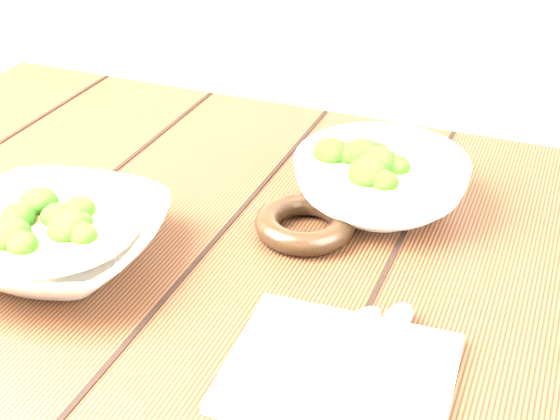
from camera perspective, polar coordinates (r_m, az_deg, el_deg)
name	(u,v)px	position (r m, az deg, el deg)	size (l,w,h in m)	color
table	(233,326)	(0.97, -3.42, -8.44)	(1.20, 0.80, 0.75)	#3B1E10
soup_bowl_front	(54,238)	(0.88, -16.17, -2.01)	(0.26, 0.26, 0.07)	silver
soup_bowl_back	(380,181)	(0.96, 7.34, 2.14)	(0.26, 0.26, 0.08)	silver
trivet	(305,223)	(0.91, 1.83, -0.98)	(0.12, 0.12, 0.03)	black
napkin	(339,372)	(0.72, 4.37, -11.76)	(0.20, 0.17, 0.01)	beige
spoon_left	(347,338)	(0.75, 4.95, -9.29)	(0.05, 0.17, 0.01)	#AAA796
spoon_right	(387,336)	(0.75, 7.81, -9.13)	(0.03, 0.17, 0.01)	#AAA796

